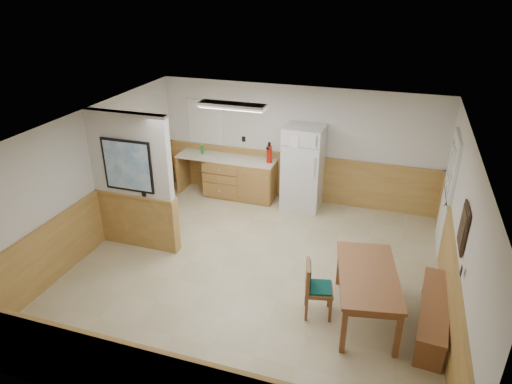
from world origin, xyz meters
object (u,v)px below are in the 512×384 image
(dining_bench, at_px, (434,308))
(soap_bottle, at_px, (202,149))
(refrigerator, at_px, (303,168))
(dining_table, at_px, (368,279))
(dining_chair, at_px, (313,285))
(fire_extinguisher, at_px, (269,154))

(dining_bench, bearing_deg, soap_bottle, 151.28)
(refrigerator, xyz_separation_m, dining_table, (1.65, -3.15, -0.23))
(dining_bench, height_order, dining_chair, dining_chair)
(soap_bottle, bearing_deg, dining_table, -39.28)
(dining_table, xyz_separation_m, dining_chair, (-0.73, -0.16, -0.16))
(fire_extinguisher, bearing_deg, refrigerator, -26.52)
(dining_chair, bearing_deg, dining_table, -0.16)
(refrigerator, bearing_deg, dining_chair, -73.42)
(dining_chair, relative_size, fire_extinguisher, 1.89)
(dining_table, height_order, dining_chair, dining_chair)
(dining_bench, relative_size, soap_bottle, 7.86)
(dining_table, bearing_deg, dining_chair, -178.17)
(refrigerator, height_order, soap_bottle, refrigerator)
(dining_bench, height_order, soap_bottle, soap_bottle)
(refrigerator, xyz_separation_m, dining_chair, (0.92, -3.32, -0.39))
(dining_bench, xyz_separation_m, soap_bottle, (-4.88, 3.19, 0.66))
(refrigerator, xyz_separation_m, dining_bench, (2.58, -3.12, -0.54))
(refrigerator, distance_m, dining_table, 3.57)
(soap_bottle, bearing_deg, fire_extinguisher, -1.27)
(dining_chair, height_order, fire_extinguisher, fire_extinguisher)
(dining_table, xyz_separation_m, dining_bench, (0.93, 0.04, -0.31))
(dining_chair, height_order, soap_bottle, soap_bottle)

